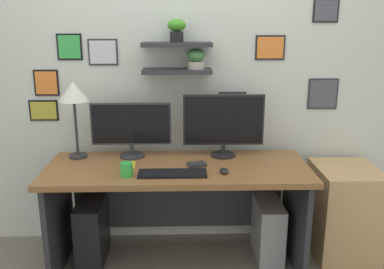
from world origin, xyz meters
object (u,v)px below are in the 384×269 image
object	(u,v)px
desk	(178,190)
desk_lamp	(74,96)
coffee_mug	(127,170)
scissors_tray	(197,165)
cell_phone	(130,165)
monitor_right	(224,123)
computer_tower_left	(92,231)
computer_tower_right	(268,229)
drawer_cabinet	(344,211)
monitor_left	(131,127)
computer_mouse	(224,171)
keyboard	(172,173)

from	to	relation	value
desk	desk_lamp	xyz separation A→B (m)	(-0.72, 0.15, 0.66)
desk_lamp	coffee_mug	size ratio (longest dim) A/B	6.12
scissors_tray	cell_phone	bearing A→B (deg)	176.78
monitor_right	computer_tower_left	bearing A→B (deg)	-170.78
scissors_tray	computer_tower_right	xyz separation A→B (m)	(0.53, 0.09, -0.54)
desk	cell_phone	distance (m)	0.39
computer_tower_right	drawer_cabinet	bearing A→B (deg)	3.28
monitor_left	desk_lamp	distance (m)	0.45
drawer_cabinet	coffee_mug	bearing A→B (deg)	-169.22
monitor_right	cell_phone	size ratio (longest dim) A/B	4.15
desk_lamp	computer_tower_left	world-z (taller)	desk_lamp
computer_tower_left	desk	bearing A→B (deg)	-0.47
computer_mouse	drawer_cabinet	distance (m)	1.05
keyboard	computer_mouse	bearing A→B (deg)	4.50
coffee_mug	drawer_cabinet	bearing A→B (deg)	10.78
drawer_cabinet	computer_tower_right	world-z (taller)	drawer_cabinet
desk_lamp	cell_phone	xyz separation A→B (m)	(0.40, -0.19, -0.45)
desk	scissors_tray	distance (m)	0.26
scissors_tray	coffee_mug	bearing A→B (deg)	-158.89
drawer_cabinet	computer_tower_right	size ratio (longest dim) A/B	1.56
desk	scissors_tray	world-z (taller)	scissors_tray
desk	drawer_cabinet	world-z (taller)	desk
computer_mouse	scissors_tray	bearing A→B (deg)	142.17
monitor_right	computer_tower_right	world-z (taller)	monitor_right
desk	monitor_left	bearing A→B (deg)	154.23
monitor_left	computer_tower_left	bearing A→B (deg)	-152.10
cell_phone	scissors_tray	distance (m)	0.46
keyboard	drawer_cabinet	bearing A→B (deg)	12.59
scissors_tray	drawer_cabinet	size ratio (longest dim) A/B	0.18
cell_phone	computer_tower_left	world-z (taller)	cell_phone
scissors_tray	drawer_cabinet	distance (m)	1.18
cell_phone	computer_tower_right	world-z (taller)	cell_phone
monitor_left	drawer_cabinet	world-z (taller)	monitor_left
computer_tower_left	computer_tower_right	size ratio (longest dim) A/B	1.07
coffee_mug	scissors_tray	distance (m)	0.49
coffee_mug	drawer_cabinet	distance (m)	1.65
computer_tower_right	keyboard	bearing A→B (deg)	-160.23
cell_phone	drawer_cabinet	world-z (taller)	cell_phone
monitor_right	drawer_cabinet	size ratio (longest dim) A/B	0.86
coffee_mug	scissors_tray	xyz separation A→B (m)	(0.45, 0.17, -0.03)
monitor_right	cell_phone	distance (m)	0.73
keyboard	desk_lamp	xyz separation A→B (m)	(-0.69, 0.38, 0.44)
desk	computer_tower_right	xyz separation A→B (m)	(0.66, 0.02, -0.33)
drawer_cabinet	desk_lamp	bearing A→B (deg)	177.24
cell_phone	computer_tower_left	size ratio (longest dim) A/B	0.30
scissors_tray	computer_mouse	bearing A→B (deg)	-37.83
desk_lamp	drawer_cabinet	distance (m)	2.14
monitor_right	computer_mouse	distance (m)	0.43
monitor_left	computer_tower_right	xyz separation A→B (m)	(0.99, -0.14, -0.75)
monitor_left	coffee_mug	size ratio (longest dim) A/B	6.38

